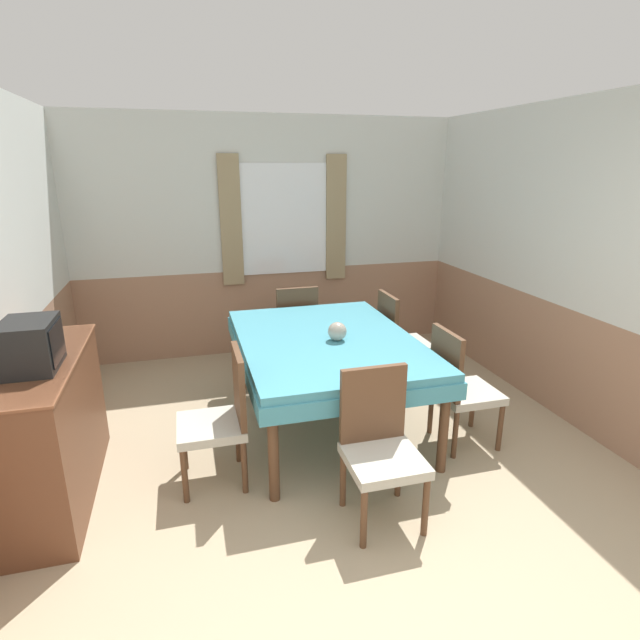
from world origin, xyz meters
TOP-DOWN VIEW (x-y plane):
  - wall_back at (0.01, 4.01)m, footprint 4.58×0.10m
  - wall_right at (2.11, 1.99)m, footprint 0.05×4.39m
  - dining_table at (0.11, 2.10)m, footprint 1.39×1.93m
  - chair_head_window at (0.11, 3.27)m, footprint 0.44×0.44m
  - chair_head_near at (0.11, 0.94)m, footprint 0.44×0.44m
  - chair_right_far at (0.99, 2.66)m, footprint 0.44×0.44m
  - chair_right_near at (0.99, 1.55)m, footprint 0.44×0.44m
  - chair_left_near at (-0.78, 1.55)m, footprint 0.44×0.44m
  - sideboard at (-1.85, 1.66)m, footprint 0.46×1.37m
  - tv at (-1.83, 1.52)m, footprint 0.29×0.38m
  - vase at (0.17, 2.01)m, footprint 0.15×0.15m

SIDE VIEW (x-z plane):
  - sideboard at x=-1.85m, z-range 0.01..0.96m
  - chair_head_window at x=0.11m, z-range 0.02..0.96m
  - chair_head_near at x=0.11m, z-range 0.02..0.96m
  - chair_right_far at x=0.99m, z-range 0.02..0.96m
  - chair_right_near at x=0.99m, z-range 0.02..0.96m
  - chair_left_near at x=-0.78m, z-range 0.02..0.96m
  - dining_table at x=0.11m, z-range 0.28..1.05m
  - vase at x=0.17m, z-range 0.77..0.92m
  - tv at x=-1.83m, z-range 0.95..1.24m
  - wall_right at x=2.11m, z-range 0.00..2.60m
  - wall_back at x=0.01m, z-range 0.01..2.61m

